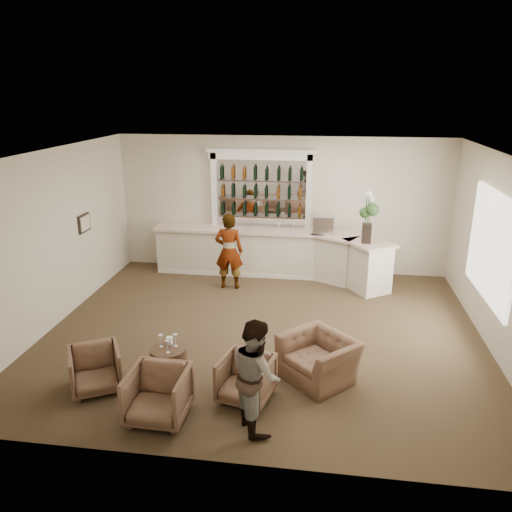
{
  "coord_description": "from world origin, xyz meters",
  "views": [
    {
      "loc": [
        1.05,
        -8.36,
        4.31
      ],
      "look_at": [
        -0.27,
        0.9,
        1.19
      ],
      "focal_mm": 35.0,
      "sensor_mm": 36.0,
      "label": 1
    }
  ],
  "objects": [
    {
      "name": "ground",
      "position": [
        0.0,
        0.0,
        0.0
      ],
      "size": [
        8.0,
        8.0,
        0.0
      ],
      "primitive_type": "plane",
      "color": "#4C3A26",
      "rests_on": "ground"
    },
    {
      "name": "room_shell",
      "position": [
        0.16,
        0.71,
        2.34
      ],
      "size": [
        8.04,
        7.02,
        3.32
      ],
      "color": "beige",
      "rests_on": "ground"
    },
    {
      "name": "bar_counter",
      "position": [
        -0.16,
        3.0,
        0.57
      ],
      "size": [
        5.72,
        1.8,
        1.14
      ],
      "color": "silver",
      "rests_on": "ground"
    },
    {
      "name": "back_bar_alcove",
      "position": [
        -0.5,
        3.41,
        2.03
      ],
      "size": [
        2.64,
        0.25,
        3.0
      ],
      "color": "white",
      "rests_on": "ground"
    },
    {
      "name": "cocktail_table",
      "position": [
        -1.27,
        -1.74,
        0.25
      ],
      "size": [
        0.57,
        0.57,
        0.5
      ],
      "primitive_type": "cylinder",
      "color": "#47331F",
      "rests_on": "ground"
    },
    {
      "name": "sommelier",
      "position": [
        -1.05,
        2.1,
        0.87
      ],
      "size": [
        0.65,
        0.44,
        1.74
      ],
      "primitive_type": "imported",
      "rotation": [
        0.0,
        0.0,
        3.18
      ],
      "color": "gray",
      "rests_on": "ground"
    },
    {
      "name": "guest",
      "position": [
        0.25,
        -2.74,
        0.78
      ],
      "size": [
        0.88,
        0.95,
        1.56
      ],
      "primitive_type": "imported",
      "rotation": [
        0.0,
        0.0,
        2.06
      ],
      "color": "gray",
      "rests_on": "ground"
    },
    {
      "name": "armchair_left",
      "position": [
        -2.26,
        -2.22,
        0.34
      ],
      "size": [
        0.98,
        0.99,
        0.67
      ],
      "primitive_type": "imported",
      "rotation": [
        0.0,
        0.0,
        0.51
      ],
      "color": "brown",
      "rests_on": "ground"
    },
    {
      "name": "armchair_center",
      "position": [
        -1.09,
        -2.78,
        0.37
      ],
      "size": [
        0.81,
        0.83,
        0.74
      ],
      "primitive_type": "imported",
      "rotation": [
        0.0,
        0.0,
        -0.02
      ],
      "color": "brown",
      "rests_on": "ground"
    },
    {
      "name": "armchair_right",
      "position": [
        0.02,
        -2.16,
        0.34
      ],
      "size": [
        0.87,
        0.88,
        0.67
      ],
      "primitive_type": "imported",
      "rotation": [
        0.0,
        0.0,
        -0.23
      ],
      "color": "brown",
      "rests_on": "ground"
    },
    {
      "name": "armchair_far",
      "position": [
        1.05,
        -1.45,
        0.35
      ],
      "size": [
        1.42,
        1.41,
        0.69
      ],
      "primitive_type": "imported",
      "rotation": [
        0.0,
        0.0,
        -0.78
      ],
      "color": "brown",
      "rests_on": "ground"
    },
    {
      "name": "espresso_machine",
      "position": [
        1.03,
        2.97,
        1.34
      ],
      "size": [
        0.48,
        0.4,
        0.41
      ],
      "primitive_type": "cube",
      "rotation": [
        0.0,
        0.0,
        -0.03
      ],
      "color": "silver",
      "rests_on": "bar_counter"
    },
    {
      "name": "flower_vase",
      "position": [
        1.96,
        2.31,
        1.78
      ],
      "size": [
        0.3,
        0.3,
        1.13
      ],
      "color": "black",
      "rests_on": "bar_counter"
    },
    {
      "name": "wine_glass_bar_left",
      "position": [
        -0.01,
        2.96,
        1.25
      ],
      "size": [
        0.07,
        0.07,
        0.21
      ],
      "primitive_type": null,
      "color": "white",
      "rests_on": "bar_counter"
    },
    {
      "name": "wine_glass_bar_right",
      "position": [
        0.33,
        3.07,
        1.25
      ],
      "size": [
        0.07,
        0.07,
        0.21
      ],
      "primitive_type": null,
      "color": "white",
      "rests_on": "bar_counter"
    },
    {
      "name": "wine_glass_tbl_a",
      "position": [
        -1.39,
        -1.71,
        0.6
      ],
      "size": [
        0.07,
        0.07,
        0.21
      ],
      "primitive_type": null,
      "color": "white",
      "rests_on": "cocktail_table"
    },
    {
      "name": "wine_glass_tbl_b",
      "position": [
        -1.17,
        -1.66,
        0.6
      ],
      "size": [
        0.07,
        0.07,
        0.21
      ],
      "primitive_type": null,
      "color": "white",
      "rests_on": "cocktail_table"
    },
    {
      "name": "wine_glass_tbl_c",
      "position": [
        -1.23,
        -1.87,
        0.6
      ],
      "size": [
        0.07,
        0.07,
        0.21
      ],
      "primitive_type": null,
      "color": "white",
      "rests_on": "cocktail_table"
    },
    {
      "name": "napkin_holder",
      "position": [
        -1.29,
        -1.6,
        0.56
      ],
      "size": [
        0.08,
        0.08,
        0.12
      ],
      "primitive_type": "cube",
      "color": "white",
      "rests_on": "cocktail_table"
    }
  ]
}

